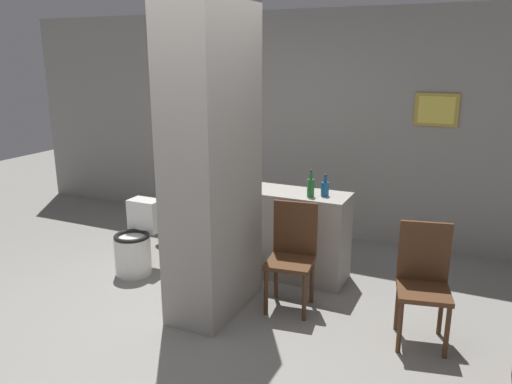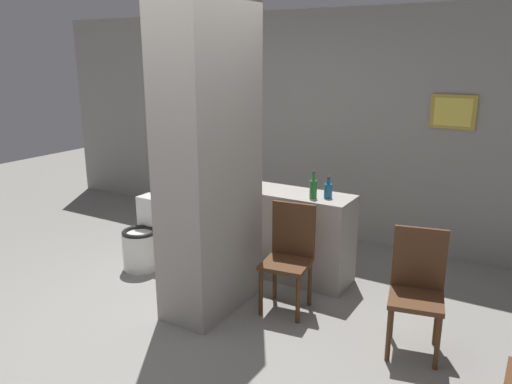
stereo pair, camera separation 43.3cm
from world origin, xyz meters
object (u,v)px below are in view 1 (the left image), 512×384
at_px(toilet, 136,243).
at_px(bicycle, 217,221).
at_px(chair_near_pillar, 292,252).
at_px(chair_by_doorway, 423,279).
at_px(bottle_tall, 311,187).

xyz_separation_m(toilet, bicycle, (0.48, 0.77, 0.06)).
distance_m(chair_near_pillar, bicycle, 1.40).
bearing_deg(toilet, bicycle, 57.86).
relative_size(toilet, chair_near_pillar, 0.78).
bearing_deg(toilet, chair_by_doorway, -1.94).
height_order(chair_near_pillar, bottle_tall, bottle_tall).
height_order(toilet, chair_near_pillar, chair_near_pillar).
bearing_deg(bottle_tall, bicycle, 165.53).
height_order(toilet, bicycle, bicycle).
bearing_deg(bottle_tall, chair_by_doorway, -27.47).
height_order(chair_near_pillar, chair_by_doorway, same).
relative_size(toilet, bicycle, 0.43).
xyz_separation_m(toilet, chair_near_pillar, (1.65, -0.01, 0.19)).
bearing_deg(bottle_tall, toilet, -163.85).
relative_size(toilet, chair_by_doorway, 0.78).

